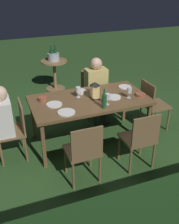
{
  "coord_description": "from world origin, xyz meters",
  "views": [
    {
      "loc": [
        1.3,
        3.41,
        2.47
      ],
      "look_at": [
        0.0,
        0.0,
        0.53
      ],
      "focal_mm": 42.58,
      "sensor_mm": 36.0,
      "label": 1
    }
  ],
  "objects_px": {
    "chair_head_far": "(15,128)",
    "bowl_salad": "(140,95)",
    "green_bottle_on_table": "(104,101)",
    "ice_bucket": "(54,56)",
    "bowl_olives": "(43,99)",
    "bowl_bread": "(81,91)",
    "plate_c": "(66,112)",
    "side_table": "(54,70)",
    "person_in_mustard": "(97,87)",
    "plate_b": "(113,97)",
    "wine_glass_d": "(95,87)",
    "wine_glass_b": "(108,97)",
    "dining_table": "(89,102)",
    "chair_side_right_b": "(84,151)",
    "lantern_centerpiece": "(95,89)",
    "chair_head_near": "(152,103)",
    "plate_a": "(54,104)",
    "chair_side_left_a": "(93,90)",
    "plate_d": "(125,87)",
    "wine_glass_a": "(129,91)",
    "chair_side_right_a": "(140,138)",
    "wine_glass_c": "(78,90)"
  },
  "relations": [
    {
      "from": "plate_c",
      "to": "side_table",
      "type": "xyz_separation_m",
      "value": [
        -0.48,
        -2.61,
        -0.3
      ]
    },
    {
      "from": "chair_head_far",
      "to": "plate_c",
      "type": "relative_size",
      "value": 3.57
    },
    {
      "from": "chair_head_far",
      "to": "bowl_salad",
      "type": "distance_m",
      "value": 1.95
    },
    {
      "from": "chair_side_right_a",
      "to": "bowl_salad",
      "type": "bearing_deg",
      "value": -118.71
    },
    {
      "from": "green_bottle_on_table",
      "to": "wine_glass_d",
      "type": "distance_m",
      "value": 0.5
    },
    {
      "from": "green_bottle_on_table",
      "to": "ice_bucket",
      "type": "height_order",
      "value": "green_bottle_on_table"
    },
    {
      "from": "chair_head_near",
      "to": "lantern_centerpiece",
      "type": "bearing_deg",
      "value": 0.83
    },
    {
      "from": "bowl_olives",
      "to": "side_table",
      "type": "distance_m",
      "value": 2.25
    },
    {
      "from": "wine_glass_c",
      "to": "ice_bucket",
      "type": "distance_m",
      "value": 2.2
    },
    {
      "from": "plate_c",
      "to": "bowl_salad",
      "type": "bearing_deg",
      "value": -174.19
    },
    {
      "from": "wine_glass_b",
      "to": "side_table",
      "type": "relative_size",
      "value": 0.24
    },
    {
      "from": "chair_side_left_a",
      "to": "plate_a",
      "type": "bearing_deg",
      "value": 42.47
    },
    {
      "from": "chair_head_far",
      "to": "ice_bucket",
      "type": "bearing_deg",
      "value": -116.75
    },
    {
      "from": "plate_b",
      "to": "ice_bucket",
      "type": "relative_size",
      "value": 0.65
    },
    {
      "from": "plate_c",
      "to": "person_in_mustard",
      "type": "bearing_deg",
      "value": -131.45
    },
    {
      "from": "chair_head_near",
      "to": "wine_glass_b",
      "type": "height_order",
      "value": "wine_glass_b"
    },
    {
      "from": "plate_a",
      "to": "plate_c",
      "type": "xyz_separation_m",
      "value": [
        -0.09,
        0.3,
        0.0
      ]
    },
    {
      "from": "green_bottle_on_table",
      "to": "wine_glass_d",
      "type": "relative_size",
      "value": 1.72
    },
    {
      "from": "green_bottle_on_table",
      "to": "wine_glass_a",
      "type": "xyz_separation_m",
      "value": [
        -0.49,
        -0.18,
        0.01
      ]
    },
    {
      "from": "green_bottle_on_table",
      "to": "bowl_olives",
      "type": "xyz_separation_m",
      "value": [
        0.76,
        -0.54,
        -0.08
      ]
    },
    {
      "from": "bowl_bread",
      "to": "plate_a",
      "type": "bearing_deg",
      "value": 28.35
    },
    {
      "from": "wine_glass_c",
      "to": "plate_a",
      "type": "relative_size",
      "value": 0.73
    },
    {
      "from": "wine_glass_c",
      "to": "ice_bucket",
      "type": "relative_size",
      "value": 0.49
    },
    {
      "from": "lantern_centerpiece",
      "to": "side_table",
      "type": "relative_size",
      "value": 0.38
    },
    {
      "from": "bowl_bread",
      "to": "plate_b",
      "type": "bearing_deg",
      "value": 140.08
    },
    {
      "from": "chair_side_left_a",
      "to": "side_table",
      "type": "xyz_separation_m",
      "value": [
        0.38,
        -1.45,
        -0.02
      ]
    },
    {
      "from": "chair_side_right_b",
      "to": "wine_glass_c",
      "type": "bearing_deg",
      "value": -105.04
    },
    {
      "from": "person_in_mustard",
      "to": "wine_glass_a",
      "type": "xyz_separation_m",
      "value": [
        -0.17,
        0.84,
        0.24
      ]
    },
    {
      "from": "wine_glass_b",
      "to": "plate_a",
      "type": "xyz_separation_m",
      "value": [
        0.72,
        -0.26,
        -0.11
      ]
    },
    {
      "from": "chair_side_left_a",
      "to": "green_bottle_on_table",
      "type": "xyz_separation_m",
      "value": [
        0.32,
        1.21,
        0.38
      ]
    },
    {
      "from": "wine_glass_c",
      "to": "bowl_salad",
      "type": "xyz_separation_m",
      "value": [
        -0.91,
        0.3,
        -0.1
      ]
    },
    {
      "from": "chair_head_near",
      "to": "plate_b",
      "type": "height_order",
      "value": "chair_head_near"
    },
    {
      "from": "chair_head_far",
      "to": "bowl_salad",
      "type": "xyz_separation_m",
      "value": [
        -1.92,
        0.18,
        0.29
      ]
    },
    {
      "from": "chair_side_right_b",
      "to": "side_table",
      "type": "relative_size",
      "value": 1.26
    },
    {
      "from": "bowl_olives",
      "to": "bowl_bread",
      "type": "distance_m",
      "value": 0.63
    },
    {
      "from": "wine_glass_d",
      "to": "plate_b",
      "type": "distance_m",
      "value": 0.33
    },
    {
      "from": "lantern_centerpiece",
      "to": "wine_glass_b",
      "type": "bearing_deg",
      "value": 109.87
    },
    {
      "from": "chair_head_far",
      "to": "bowl_salad",
      "type": "height_order",
      "value": "chair_head_far"
    },
    {
      "from": "wine_glass_a",
      "to": "plate_a",
      "type": "bearing_deg",
      "value": -8.24
    },
    {
      "from": "dining_table",
      "to": "bowl_olives",
      "type": "height_order",
      "value": "bowl_olives"
    },
    {
      "from": "wine_glass_d",
      "to": "bowl_salad",
      "type": "bearing_deg",
      "value": 152.34
    },
    {
      "from": "chair_side_left_a",
      "to": "wine_glass_d",
      "type": "bearing_deg",
      "value": 70.56
    },
    {
      "from": "bowl_olives",
      "to": "lantern_centerpiece",
      "type": "bearing_deg",
      "value": 164.88
    },
    {
      "from": "chair_side_right_b",
      "to": "plate_d",
      "type": "relative_size",
      "value": 4.08
    },
    {
      "from": "wine_glass_c",
      "to": "chair_side_right_a",
      "type": "bearing_deg",
      "value": 119.09
    },
    {
      "from": "dining_table",
      "to": "chair_head_far",
      "type": "height_order",
      "value": "chair_head_far"
    },
    {
      "from": "plate_c",
      "to": "plate_d",
      "type": "height_order",
      "value": "same"
    },
    {
      "from": "chair_side_left_a",
      "to": "bowl_bread",
      "type": "xyz_separation_m",
      "value": [
        0.46,
        0.6,
        0.3
      ]
    },
    {
      "from": "chair_head_near",
      "to": "ice_bucket",
      "type": "height_order",
      "value": "ice_bucket"
    },
    {
      "from": "bowl_olives",
      "to": "bowl_bread",
      "type": "relative_size",
      "value": 0.8
    }
  ]
}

